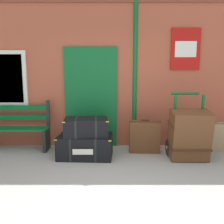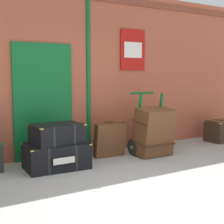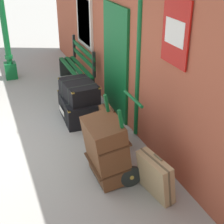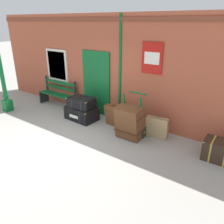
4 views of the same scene
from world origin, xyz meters
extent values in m
cube|color=#AD5138|center=(0.00, 2.60, 1.60)|extent=(10.40, 0.30, 3.20)
cube|color=#0F5B28|center=(-0.48, 2.43, 1.05)|extent=(1.10, 0.05, 2.10)
cube|color=#093718|center=(-0.48, 2.41, 1.05)|extent=(0.06, 0.02, 2.10)
cube|color=silver|center=(-2.33, 2.43, 1.45)|extent=(1.04, 0.06, 1.16)
cube|color=silver|center=(-2.33, 2.41, 1.45)|extent=(0.88, 0.02, 1.00)
cylinder|color=#0F5B28|center=(0.45, 2.45, 1.60)|extent=(0.09, 0.09, 3.14)
cube|color=#B7140F|center=(1.48, 2.43, 2.05)|extent=(0.60, 0.02, 0.84)
cube|color=white|center=(1.48, 2.41, 2.05)|extent=(0.44, 0.01, 0.32)
cube|color=#0F5B28|center=(-3.19, 0.73, 0.20)|extent=(0.28, 0.28, 0.40)
cylinder|color=#0F5B28|center=(-3.19, 0.73, 1.53)|extent=(0.14, 0.14, 2.27)
cylinder|color=#0F5B28|center=(-3.19, 0.73, 0.55)|extent=(0.19, 0.19, 0.08)
cube|color=#0F5B28|center=(-2.13, 1.96, 0.45)|extent=(1.60, 0.09, 0.04)
cube|color=#0F5B28|center=(-2.13, 2.10, 0.45)|extent=(1.60, 0.09, 0.04)
cube|color=#0F5B28|center=(-2.13, 2.24, 0.45)|extent=(1.60, 0.09, 0.04)
cube|color=#0F5B28|center=(-2.13, 2.30, 0.65)|extent=(1.60, 0.05, 0.10)
cube|color=#0F5B28|center=(-2.13, 2.30, 0.85)|extent=(1.60, 0.05, 0.10)
cube|color=black|center=(-2.89, 2.10, 0.23)|extent=(0.06, 0.40, 0.45)
cube|color=black|center=(-2.89, 2.30, 0.73)|extent=(0.06, 0.06, 0.56)
cube|color=black|center=(-1.37, 2.10, 0.23)|extent=(0.06, 0.40, 0.45)
cube|color=black|center=(-1.37, 2.30, 0.73)|extent=(0.06, 0.06, 0.56)
cube|color=black|center=(-0.53, 1.71, 0.21)|extent=(1.03, 0.69, 0.42)
cube|color=black|center=(-0.76, 1.72, 0.21)|extent=(0.07, 0.65, 0.43)
cube|color=black|center=(-0.31, 1.70, 0.21)|extent=(0.07, 0.65, 0.43)
cube|color=#B79338|center=(-1.03, 1.43, 0.41)|extent=(0.05, 0.05, 0.02)
cube|color=#B79338|center=(-0.07, 1.39, 0.41)|extent=(0.05, 0.05, 0.02)
cube|color=#B79338|center=(-1.00, 2.03, 0.41)|extent=(0.05, 0.05, 0.02)
cube|color=#B79338|center=(-0.04, 1.99, 0.41)|extent=(0.05, 0.05, 0.02)
cube|color=silver|center=(-0.54, 1.36, 0.21)|extent=(0.36, 0.01, 0.10)
cube|color=black|center=(-0.51, 1.71, 0.58)|extent=(0.84, 0.60, 0.32)
cube|color=black|center=(-0.69, 1.70, 0.58)|extent=(0.08, 0.55, 0.33)
cube|color=black|center=(-0.33, 1.72, 0.58)|extent=(0.08, 0.55, 0.33)
cube|color=#B79338|center=(-0.87, 1.43, 0.73)|extent=(0.05, 0.05, 0.02)
cube|color=#B79338|center=(-0.12, 1.49, 0.73)|extent=(0.05, 0.05, 0.02)
cube|color=#B79338|center=(-0.91, 1.93, 0.73)|extent=(0.05, 0.05, 0.02)
cube|color=#B79338|center=(-0.15, 1.98, 0.73)|extent=(0.05, 0.05, 0.02)
cube|color=black|center=(1.37, 1.52, 0.01)|extent=(0.56, 0.28, 0.03)
cube|color=#0F5B28|center=(1.12, 1.72, 0.59)|extent=(0.04, 0.25, 1.19)
cube|color=#0F5B28|center=(1.62, 1.72, 0.59)|extent=(0.04, 0.25, 1.19)
cylinder|color=#0F5B28|center=(1.37, 1.93, 1.18)|extent=(0.54, 0.04, 0.04)
cylinder|color=black|center=(1.05, 1.78, 0.16)|extent=(0.04, 0.32, 0.32)
cylinder|color=#B79338|center=(1.05, 1.78, 0.16)|extent=(0.07, 0.06, 0.06)
cylinder|color=black|center=(1.69, 1.78, 0.16)|extent=(0.04, 0.32, 0.32)
cylinder|color=#B79338|center=(1.69, 1.78, 0.16)|extent=(0.07, 0.06, 0.06)
cube|color=brown|center=(1.37, 1.54, 0.47)|extent=(0.68, 0.56, 0.93)
cube|color=#432715|center=(1.37, 1.54, 0.27)|extent=(0.70, 0.46, 0.09)
cube|color=#432715|center=(1.37, 1.54, 0.66)|extent=(0.70, 0.46, 0.09)
cube|color=tan|center=(1.96, 2.00, 0.30)|extent=(0.62, 0.34, 0.59)
cylinder|color=brown|center=(1.96, 2.02, 0.60)|extent=(0.16, 0.05, 0.03)
cube|color=brown|center=(1.96, 2.00, 0.30)|extent=(0.61, 0.20, 0.58)
cube|color=brown|center=(0.61, 1.91, 0.33)|extent=(0.61, 0.30, 0.65)
cylinder|color=#3A2112|center=(0.61, 1.93, 0.66)|extent=(0.16, 0.04, 0.03)
cube|color=#351E10|center=(0.61, 1.91, 0.33)|extent=(0.62, 0.16, 0.64)
camera|label=1|loc=(-0.03, -2.82, 1.61)|focal=39.92mm
camera|label=2|loc=(-2.51, -3.31, 1.54)|focal=52.96mm
camera|label=3|loc=(5.06, 0.16, 3.07)|focal=53.98mm
camera|label=4|loc=(4.16, -3.15, 2.98)|focal=35.93mm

